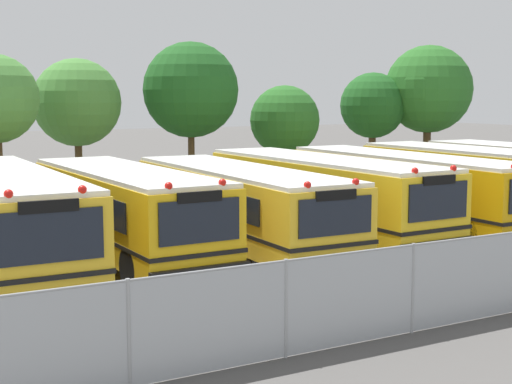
{
  "coord_description": "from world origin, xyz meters",
  "views": [
    {
      "loc": [
        -13.56,
        -19.52,
        4.45
      ],
      "look_at": [
        -2.62,
        0.0,
        1.6
      ],
      "focal_mm": 52.59,
      "sensor_mm": 36.0,
      "label": 1
    }
  ],
  "objects_px": {
    "traffic_cone": "(474,284)",
    "tree_4": "(284,120)",
    "tree_5": "(373,103)",
    "school_bus_4": "(407,187)",
    "school_bus_2": "(238,203)",
    "tree_2": "(79,101)",
    "school_bus_5": "(484,181)",
    "school_bus_3": "(322,193)",
    "school_bus_1": "(125,209)",
    "tree_6": "(427,89)",
    "tree_3": "(188,89)",
    "school_bus_0": "(2,218)"
  },
  "relations": [
    {
      "from": "traffic_cone",
      "to": "tree_4",
      "type": "bearing_deg",
      "value": 72.07
    },
    {
      "from": "tree_5",
      "to": "school_bus_4",
      "type": "bearing_deg",
      "value": -122.56
    },
    {
      "from": "school_bus_2",
      "to": "tree_2",
      "type": "bearing_deg",
      "value": -82.27
    },
    {
      "from": "school_bus_5",
      "to": "tree_5",
      "type": "distance_m",
      "value": 11.65
    },
    {
      "from": "school_bus_2",
      "to": "school_bus_5",
      "type": "bearing_deg",
      "value": -179.38
    },
    {
      "from": "school_bus_3",
      "to": "school_bus_5",
      "type": "distance_m",
      "value": 6.79
    },
    {
      "from": "tree_2",
      "to": "school_bus_3",
      "type": "bearing_deg",
      "value": -68.43
    },
    {
      "from": "school_bus_1",
      "to": "tree_6",
      "type": "bearing_deg",
      "value": -155.03
    },
    {
      "from": "school_bus_2",
      "to": "tree_3",
      "type": "relative_size",
      "value": 1.54
    },
    {
      "from": "school_bus_3",
      "to": "tree_6",
      "type": "relative_size",
      "value": 1.51
    },
    {
      "from": "school_bus_3",
      "to": "tree_4",
      "type": "relative_size",
      "value": 2.13
    },
    {
      "from": "school_bus_2",
      "to": "tree_6",
      "type": "relative_size",
      "value": 1.5
    },
    {
      "from": "school_bus_0",
      "to": "tree_5",
      "type": "relative_size",
      "value": 1.85
    },
    {
      "from": "school_bus_4",
      "to": "tree_5",
      "type": "bearing_deg",
      "value": -122.53
    },
    {
      "from": "school_bus_3",
      "to": "tree_6",
      "type": "distance_m",
      "value": 16.0
    },
    {
      "from": "school_bus_3",
      "to": "tree_2",
      "type": "relative_size",
      "value": 1.76
    },
    {
      "from": "school_bus_2",
      "to": "tree_6",
      "type": "distance_m",
      "value": 18.76
    },
    {
      "from": "tree_6",
      "to": "tree_5",
      "type": "bearing_deg",
      "value": 153.14
    },
    {
      "from": "tree_6",
      "to": "traffic_cone",
      "type": "relative_size",
      "value": 14.99
    },
    {
      "from": "tree_2",
      "to": "tree_3",
      "type": "distance_m",
      "value": 4.78
    },
    {
      "from": "school_bus_4",
      "to": "tree_4",
      "type": "distance_m",
      "value": 10.29
    },
    {
      "from": "school_bus_3",
      "to": "tree_5",
      "type": "bearing_deg",
      "value": -135.71
    },
    {
      "from": "school_bus_2",
      "to": "school_bus_1",
      "type": "bearing_deg",
      "value": 0.98
    },
    {
      "from": "school_bus_3",
      "to": "tree_2",
      "type": "bearing_deg",
      "value": -69.89
    },
    {
      "from": "tree_3",
      "to": "traffic_cone",
      "type": "distance_m",
      "value": 19.11
    },
    {
      "from": "school_bus_3",
      "to": "traffic_cone",
      "type": "xyz_separation_m",
      "value": [
        -1.05,
        -7.67,
        -1.16
      ]
    },
    {
      "from": "school_bus_4",
      "to": "tree_6",
      "type": "bearing_deg",
      "value": -134.6
    },
    {
      "from": "tree_5",
      "to": "tree_6",
      "type": "bearing_deg",
      "value": -26.86
    },
    {
      "from": "school_bus_5",
      "to": "tree_6",
      "type": "bearing_deg",
      "value": -122.07
    },
    {
      "from": "school_bus_3",
      "to": "traffic_cone",
      "type": "distance_m",
      "value": 7.83
    },
    {
      "from": "school_bus_4",
      "to": "traffic_cone",
      "type": "relative_size",
      "value": 23.33
    },
    {
      "from": "school_bus_5",
      "to": "tree_6",
      "type": "height_order",
      "value": "tree_6"
    },
    {
      "from": "school_bus_2",
      "to": "tree_2",
      "type": "xyz_separation_m",
      "value": [
        -1.35,
        11.71,
        2.95
      ]
    },
    {
      "from": "school_bus_3",
      "to": "school_bus_4",
      "type": "bearing_deg",
      "value": 178.53
    },
    {
      "from": "school_bus_0",
      "to": "tree_3",
      "type": "height_order",
      "value": "tree_3"
    },
    {
      "from": "school_bus_5",
      "to": "traffic_cone",
      "type": "xyz_separation_m",
      "value": [
        -7.84,
        -7.31,
        -1.19
      ]
    },
    {
      "from": "school_bus_3",
      "to": "tree_6",
      "type": "height_order",
      "value": "tree_6"
    },
    {
      "from": "school_bus_4",
      "to": "traffic_cone",
      "type": "xyz_separation_m",
      "value": [
        -4.56,
        -7.67,
        -1.14
      ]
    },
    {
      "from": "tree_3",
      "to": "traffic_cone",
      "type": "bearing_deg",
      "value": -93.83
    },
    {
      "from": "school_bus_2",
      "to": "tree_4",
      "type": "relative_size",
      "value": 2.12
    },
    {
      "from": "school_bus_1",
      "to": "tree_2",
      "type": "height_order",
      "value": "tree_2"
    },
    {
      "from": "school_bus_3",
      "to": "tree_3",
      "type": "height_order",
      "value": "tree_3"
    },
    {
      "from": "school_bus_0",
      "to": "traffic_cone",
      "type": "distance_m",
      "value": 11.55
    },
    {
      "from": "school_bus_1",
      "to": "school_bus_3",
      "type": "xyz_separation_m",
      "value": [
        6.7,
        0.24,
        0.02
      ]
    },
    {
      "from": "school_bus_3",
      "to": "school_bus_5",
      "type": "relative_size",
      "value": 0.97
    },
    {
      "from": "school_bus_1",
      "to": "tree_2",
      "type": "relative_size",
      "value": 1.59
    },
    {
      "from": "school_bus_5",
      "to": "tree_5",
      "type": "bearing_deg",
      "value": -108.21
    },
    {
      "from": "school_bus_2",
      "to": "tree_5",
      "type": "relative_size",
      "value": 1.86
    },
    {
      "from": "school_bus_0",
      "to": "tree_3",
      "type": "relative_size",
      "value": 1.52
    },
    {
      "from": "tree_5",
      "to": "school_bus_3",
      "type": "bearing_deg",
      "value": -134.25
    }
  ]
}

